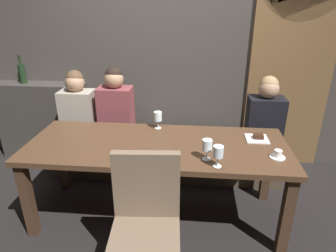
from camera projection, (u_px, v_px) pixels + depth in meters
name	position (u px, v px, depth m)	size (l,w,h in m)	color
ground	(158.00, 214.00, 2.79)	(9.00, 9.00, 0.00)	black
back_wall_tiled	(170.00, 35.00, 3.32)	(6.00, 0.12, 3.00)	#423D38
arched_door	(294.00, 50.00, 3.19)	(0.90, 0.05, 2.55)	brown
back_counter	(45.00, 120.00, 3.69)	(1.10, 0.28, 0.95)	#38342F
dining_table	(157.00, 153.00, 2.53)	(2.20, 0.84, 0.74)	#412B1C
banquette_bench	(166.00, 157.00, 3.34)	(2.50, 0.44, 0.45)	#4A3C2E
chair_near_side	(146.00, 218.00, 1.91)	(0.47, 0.47, 0.98)	#4C3321
diner_redhead	(78.00, 106.00, 3.20)	(0.36, 0.24, 0.74)	#9E9384
diner_bearded	(116.00, 105.00, 3.17)	(0.36, 0.24, 0.78)	brown
diner_far_end	(265.00, 113.00, 3.02)	(0.36, 0.24, 0.73)	black
wine_bottle_dark_red	(22.00, 73.00, 3.47)	(0.08, 0.08, 0.33)	black
wine_glass_end_right	(218.00, 152.00, 2.11)	(0.08, 0.08, 0.16)	silver
wine_glass_center_back	(207.00, 146.00, 2.21)	(0.08, 0.08, 0.16)	silver
wine_glass_end_left	(158.00, 117.00, 2.76)	(0.08, 0.08, 0.16)	silver
espresso_cup	(278.00, 155.00, 2.26)	(0.12, 0.12, 0.06)	white
dessert_plate	(257.00, 138.00, 2.57)	(0.19, 0.19, 0.05)	white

